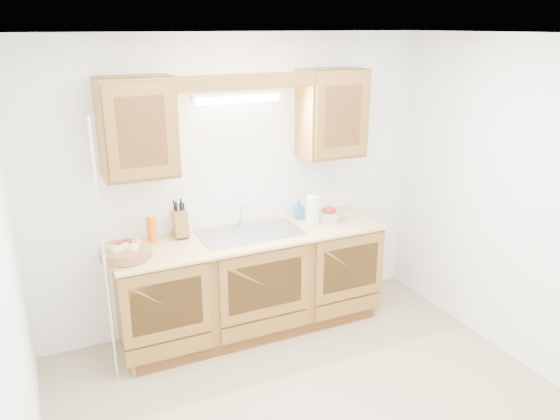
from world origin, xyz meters
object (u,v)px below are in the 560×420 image
fruit_basket (125,251)px  knife_block (180,223)px  paper_towel (313,210)px  apple_bowl (328,214)px

fruit_basket → knife_block: knife_block is taller
paper_towel → apple_bowl: size_ratio=1.00×
fruit_basket → apple_bowl: (1.78, 0.08, 0.00)m
fruit_basket → apple_bowl: bearing=2.5°
knife_block → paper_towel: 1.14m
apple_bowl → knife_block: bearing=172.8°
fruit_basket → apple_bowl: fruit_basket is taller
paper_towel → apple_bowl: bearing=1.9°
apple_bowl → fruit_basket: bearing=-177.5°
fruit_basket → apple_bowl: 1.78m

